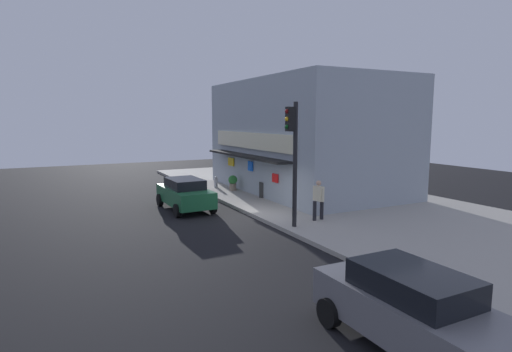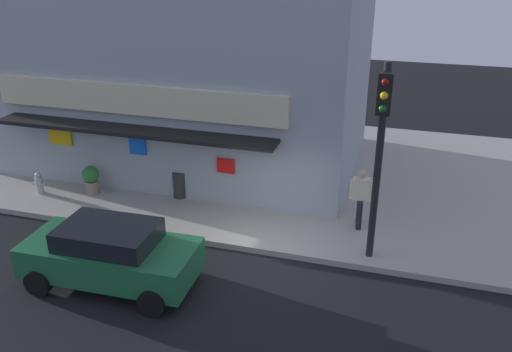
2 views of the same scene
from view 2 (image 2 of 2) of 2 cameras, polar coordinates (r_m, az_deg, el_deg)
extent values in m
plane|color=black|center=(14.22, 0.11, -8.40)|extent=(54.38, 54.38, 0.00)
cube|color=#A39E93|center=(19.05, 4.94, 0.51)|extent=(36.25, 11.28, 0.17)
cube|color=#9EA8B2|center=(19.58, -7.72, 11.46)|extent=(12.51, 7.29, 6.62)
cube|color=beige|center=(16.40, -12.98, 8.01)|extent=(9.51, 0.16, 0.91)
cube|color=black|center=(16.36, -13.29, 4.76)|extent=(9.01, 0.90, 0.12)
cube|color=yellow|center=(18.36, -20.27, 3.92)|extent=(0.80, 0.08, 0.51)
cube|color=blue|center=(16.88, -12.60, 3.20)|extent=(0.54, 0.08, 0.56)
cube|color=red|center=(15.85, -3.26, 1.10)|extent=(0.55, 0.08, 0.45)
cylinder|color=black|center=(13.04, 12.98, 1.08)|extent=(0.18, 0.18, 5.00)
cube|color=black|center=(12.23, 13.66, 8.57)|extent=(0.32, 0.28, 0.95)
sphere|color=maroon|center=(12.01, 13.75, 9.78)|extent=(0.18, 0.18, 0.18)
sphere|color=yellow|center=(12.08, 13.61, 8.40)|extent=(0.18, 0.18, 0.18)
sphere|color=#0F4C19|center=(12.16, 13.48, 7.04)|extent=(0.18, 0.18, 0.18)
cylinder|color=#B2B2B7|center=(18.39, -22.26, -0.90)|extent=(0.22, 0.22, 0.56)
sphere|color=#B2B2B7|center=(18.26, -22.42, 0.08)|extent=(0.19, 0.19, 0.19)
cylinder|color=#B2B2B7|center=(18.48, -22.69, -0.75)|extent=(0.12, 0.10, 0.10)
cylinder|color=#B2B2B7|center=(18.28, -21.85, -0.89)|extent=(0.12, 0.10, 0.10)
cylinder|color=#2D2D2D|center=(16.90, -8.15, -0.88)|extent=(0.46, 0.46, 0.85)
cylinder|color=black|center=(15.47, 11.04, -3.52)|extent=(0.18, 0.18, 0.84)
cylinder|color=black|center=(15.11, 11.04, -4.22)|extent=(0.18, 0.18, 0.84)
cube|color=beige|center=(14.97, 11.26, -1.36)|extent=(0.50, 0.29, 0.63)
sphere|color=tan|center=(14.79, 11.40, 0.25)|extent=(0.22, 0.22, 0.22)
cylinder|color=beige|center=(14.98, 10.24, -1.40)|extent=(0.11, 0.11, 0.57)
cylinder|color=beige|center=(14.99, 12.25, -1.54)|extent=(0.11, 0.11, 0.57)
cylinder|color=gray|center=(17.83, -17.19, -1.15)|extent=(0.42, 0.42, 0.43)
sphere|color=#2D7A33|center=(17.65, -17.36, 0.17)|extent=(0.55, 0.55, 0.55)
cube|color=#1E6038|center=(13.21, -15.32, -8.48)|extent=(4.17, 1.88, 0.77)
cube|color=black|center=(12.90, -15.61, -6.13)|extent=(2.27, 1.55, 0.47)
cylinder|color=black|center=(13.49, -7.89, -8.99)|extent=(0.65, 0.24, 0.64)
cylinder|color=black|center=(12.18, -11.14, -13.26)|extent=(0.65, 0.24, 0.64)
cylinder|color=black|center=(14.74, -18.38, -7.04)|extent=(0.65, 0.24, 0.64)
cylinder|color=black|center=(13.55, -22.39, -10.60)|extent=(0.65, 0.24, 0.64)
camera|label=1|loc=(13.95, 87.24, -12.61)|focal=28.81mm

